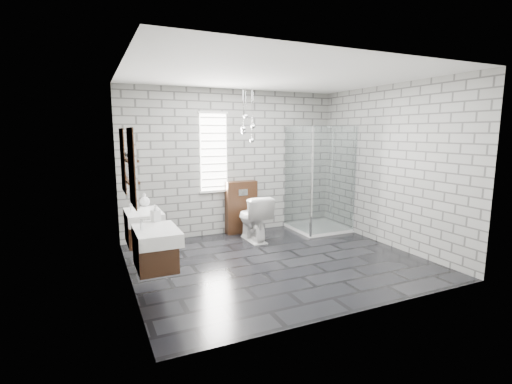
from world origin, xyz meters
TOP-DOWN VIEW (x-y plane):
  - floor at (0.00, 0.00)m, footprint 4.20×3.60m
  - ceiling at (0.00, 0.00)m, footprint 4.20×3.60m
  - wall_back at (0.00, 1.81)m, footprint 4.20×0.02m
  - wall_front at (0.00, -1.81)m, footprint 4.20×0.02m
  - wall_left at (-2.11, 0.00)m, footprint 0.02×3.60m
  - wall_right at (2.11, 0.00)m, footprint 0.02×3.60m
  - vanity_left at (-1.91, -0.62)m, footprint 0.47×0.70m
  - vanity_right at (-1.91, 0.42)m, footprint 0.47×0.70m
  - shelf_lower at (-2.03, -0.05)m, footprint 0.14×0.30m
  - shelf_upper at (-2.03, -0.05)m, footprint 0.14×0.30m
  - window at (-0.40, 1.78)m, footprint 0.56×0.05m
  - cistern_panel at (0.11, 1.70)m, footprint 0.60×0.20m
  - flush_plate at (0.11, 1.60)m, footprint 0.18×0.01m
  - shower_enclosure at (1.50, 1.18)m, footprint 1.00×1.00m
  - pendant_cluster at (0.10, 1.37)m, footprint 0.31×0.23m
  - toilet at (0.11, 1.13)m, footprint 0.46×0.81m
  - soap_bottle_a at (-1.81, -0.25)m, footprint 0.12×0.12m
  - soap_bottle_b at (-1.79, 0.78)m, footprint 0.17×0.17m
  - soap_bottle_c at (-2.02, -0.11)m, footprint 0.09×0.09m
  - vase at (-2.02, 0.02)m, footprint 0.15×0.15m

SIDE VIEW (x-z plane):
  - floor at x=0.00m, z-range -0.02..0.00m
  - toilet at x=0.11m, z-range 0.00..0.82m
  - cistern_panel at x=0.11m, z-range 0.00..1.00m
  - shower_enclosure at x=1.50m, z-range -0.51..1.52m
  - vanity_left at x=-1.91m, z-range -0.03..1.54m
  - vanity_right at x=-1.91m, z-range -0.03..1.54m
  - flush_plate at x=0.11m, z-range 0.74..0.86m
  - soap_bottle_b at x=-1.79m, z-range 0.85..1.04m
  - soap_bottle_a at x=-1.81m, z-range 0.85..1.05m
  - shelf_lower at x=-2.03m, z-range 1.31..1.33m
  - wall_back at x=0.00m, z-range 0.00..2.70m
  - wall_front at x=0.00m, z-range 0.00..2.70m
  - wall_left at x=-2.11m, z-range 0.00..2.70m
  - wall_right at x=2.11m, z-range 0.00..2.70m
  - soap_bottle_c at x=-2.02m, z-range 1.33..1.55m
  - window at x=-0.40m, z-range 0.81..2.29m
  - shelf_upper at x=-2.03m, z-range 1.57..1.59m
  - vase at x=-2.02m, z-range 1.59..1.72m
  - pendant_cluster at x=0.10m, z-range 1.51..2.48m
  - ceiling at x=0.00m, z-range 2.70..2.72m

